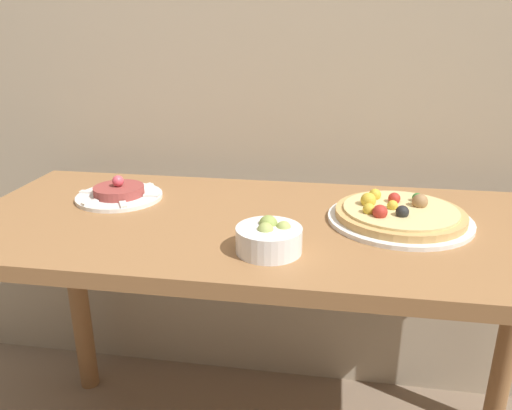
# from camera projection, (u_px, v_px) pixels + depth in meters

# --- Properties ---
(dining_table) EXTENTS (1.43, 0.61, 0.74)m
(dining_table) POSITION_uv_depth(u_px,v_px,m) (270.00, 264.00, 1.18)
(dining_table) COLOR olive
(dining_table) RESTS_ON ground_plane
(pizza_plate) EXTENTS (0.32, 0.32, 0.06)m
(pizza_plate) POSITION_uv_depth(u_px,v_px,m) (399.00, 215.00, 1.13)
(pizza_plate) COLOR white
(pizza_plate) RESTS_ON dining_table
(tartare_plate) EXTENTS (0.22, 0.22, 0.06)m
(tartare_plate) POSITION_uv_depth(u_px,v_px,m) (119.00, 194.00, 1.28)
(tartare_plate) COLOR white
(tartare_plate) RESTS_ON dining_table
(small_bowl) EXTENTS (0.13, 0.13, 0.07)m
(small_bowl) POSITION_uv_depth(u_px,v_px,m) (269.00, 238.00, 0.98)
(small_bowl) COLOR white
(small_bowl) RESTS_ON dining_table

